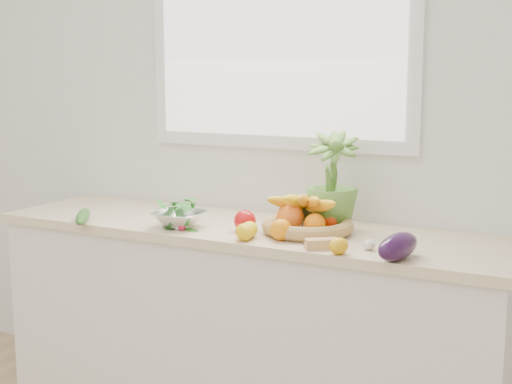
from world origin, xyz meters
The scene contains 20 objects.
back_wall centered at (0.00, 2.25, 1.35)m, with size 4.50×0.02×2.70m, color white.
counter_cabinet centered at (0.00, 1.95, 0.43)m, with size 2.20×0.58×0.86m, color silver.
countertop centered at (0.00, 1.95, 0.88)m, with size 2.24×0.62×0.04m, color beige.
window_frame centered at (0.00, 2.23, 1.75)m, with size 1.30×0.03×1.10m, color white.
window_pane centered at (0.00, 2.21, 1.75)m, with size 1.18×0.01×0.98m, color white.
orange_loose centered at (0.24, 1.77, 0.94)m, with size 0.08×0.08×0.08m, color orange.
lemon_a centered at (0.11, 1.75, 0.93)m, with size 0.07×0.08×0.07m, color yellow.
lemon_b centered at (0.52, 1.67, 0.93)m, with size 0.06×0.08×0.06m, color #E2A00C.
lemon_c centered at (0.12, 1.70, 0.93)m, with size 0.07×0.08×0.07m, color #EAB60C.
apple centered at (0.05, 1.84, 0.95)m, with size 0.09×0.09×0.09m, color #B50E10.
ginger centered at (0.44, 1.71, 0.92)m, with size 0.12×0.05×0.04m, color tan.
garlic_a centered at (0.28, 1.93, 0.92)m, with size 0.05×0.05×0.05m, color silver.
garlic_b centered at (0.38, 1.98, 0.92)m, with size 0.06×0.06×0.05m, color beige.
garlic_c centered at (0.59, 1.78, 0.92)m, with size 0.05×0.05×0.04m, color white.
eggplant centered at (0.73, 1.70, 0.95)m, with size 0.09×0.24×0.09m, color #260D32.
cucumber centered at (-0.66, 1.67, 0.93)m, with size 0.05×0.28×0.05m, color #185419.
radish centered at (-0.19, 1.74, 0.92)m, with size 0.04×0.04×0.04m, color #D31A46.
potted_herb centered at (0.35, 2.02, 1.11)m, with size 0.22×0.22×0.39m, color #558630.
fruit_basket centered at (0.28, 1.92, 0.95)m, with size 0.45×0.45×0.19m.
colander_with_spinach centered at (-0.23, 1.78, 0.96)m, with size 0.22×0.22×0.12m.
Camera 1 is at (1.40, -0.65, 1.54)m, focal length 50.00 mm.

